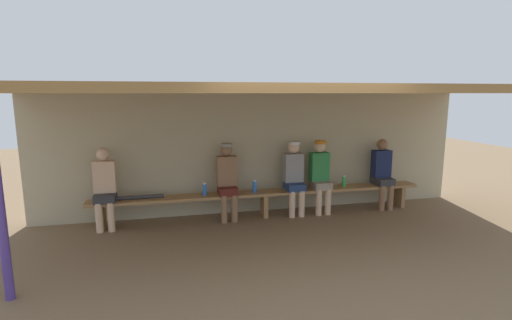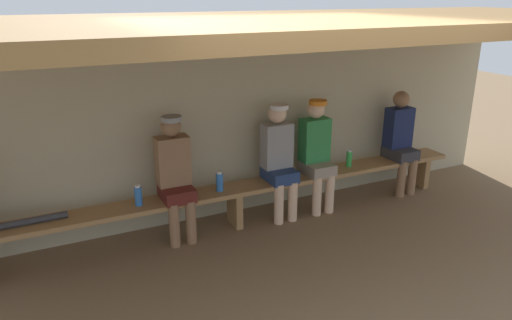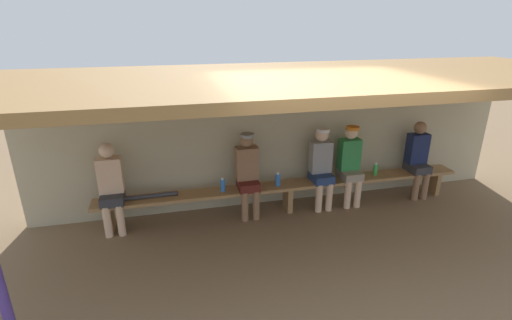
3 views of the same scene
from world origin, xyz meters
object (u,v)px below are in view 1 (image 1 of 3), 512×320
at_px(player_shirtless_tan, 294,174).
at_px(water_bottle_clear, 205,189).
at_px(player_near_post, 227,178).
at_px(player_leftmost, 382,171).
at_px(water_bottle_green, 255,187).
at_px(player_rightmost, 320,173).
at_px(bench, 264,195).
at_px(baseball_bat, 137,197).
at_px(player_in_white, 105,185).
at_px(water_bottle_orange, 344,181).

height_order(player_shirtless_tan, water_bottle_clear, player_shirtless_tan).
xyz_separation_m(player_near_post, player_leftmost, (3.02, -0.00, -0.02)).
bearing_deg(player_leftmost, water_bottle_green, -179.58).
bearing_deg(player_rightmost, player_near_post, 180.00).
xyz_separation_m(player_shirtless_tan, water_bottle_clear, (-1.62, -0.01, -0.18)).
bearing_deg(water_bottle_green, bench, 4.79).
relative_size(bench, player_shirtless_tan, 4.46).
relative_size(player_near_post, baseball_bat, 1.55).
xyz_separation_m(bench, baseball_bat, (-2.18, -0.00, 0.11)).
bearing_deg(bench, player_in_white, 179.93).
bearing_deg(player_shirtless_tan, baseball_bat, -179.93).
xyz_separation_m(player_shirtless_tan, player_leftmost, (1.79, -0.00, -0.02)).
bearing_deg(player_near_post, water_bottle_orange, 0.43).
xyz_separation_m(bench, water_bottle_orange, (1.56, 0.02, 0.17)).
relative_size(water_bottle_clear, water_bottle_green, 0.99).
bearing_deg(baseball_bat, player_leftmost, -1.09).
xyz_separation_m(water_bottle_green, baseball_bat, (-2.00, 0.02, -0.07)).
bearing_deg(player_near_post, water_bottle_clear, -178.19).
relative_size(player_leftmost, water_bottle_green, 5.98).
bearing_deg(water_bottle_green, player_near_post, 177.78).
distance_m(bench, water_bottle_orange, 1.57).
xyz_separation_m(player_rightmost, water_bottle_green, (-1.25, -0.02, -0.18)).
bearing_deg(water_bottle_clear, water_bottle_orange, 0.64).
relative_size(player_shirtless_tan, water_bottle_orange, 6.25).
xyz_separation_m(player_in_white, player_rightmost, (3.75, 0.00, 0.02)).
bearing_deg(water_bottle_clear, bench, 0.49).
xyz_separation_m(player_leftmost, water_bottle_clear, (-3.42, -0.01, -0.16)).
bearing_deg(player_near_post, player_in_white, -179.99).
bearing_deg(player_leftmost, player_rightmost, 179.98).
relative_size(player_shirtless_tan, water_bottle_clear, 6.10).
bearing_deg(water_bottle_green, player_shirtless_tan, 1.46).
height_order(player_in_white, player_leftmost, same).
relative_size(player_in_white, player_near_post, 0.99).
relative_size(water_bottle_clear, baseball_bat, 0.25).
height_order(player_near_post, player_leftmost, player_near_post).
distance_m(player_rightmost, water_bottle_clear, 2.14).
bearing_deg(water_bottle_clear, baseball_bat, 179.54).
bearing_deg(player_shirtless_tan, bench, -179.63).
relative_size(player_rightmost, baseball_bat, 1.55).
relative_size(player_shirtless_tan, player_leftmost, 1.01).
bearing_deg(water_bottle_clear, player_in_white, 179.57).
xyz_separation_m(player_leftmost, water_bottle_orange, (-0.79, 0.02, -0.17)).
xyz_separation_m(player_in_white, baseball_bat, (0.50, -0.00, -0.24)).
xyz_separation_m(player_in_white, water_bottle_clear, (1.61, -0.01, -0.16)).
distance_m(bench, player_rightmost, 1.13).
bearing_deg(player_rightmost, player_shirtless_tan, 180.00).
bearing_deg(water_bottle_orange, water_bottle_green, -178.83).
bearing_deg(player_rightmost, player_in_white, -179.99).
relative_size(bench, water_bottle_green, 26.85).
height_order(bench, water_bottle_orange, water_bottle_orange).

